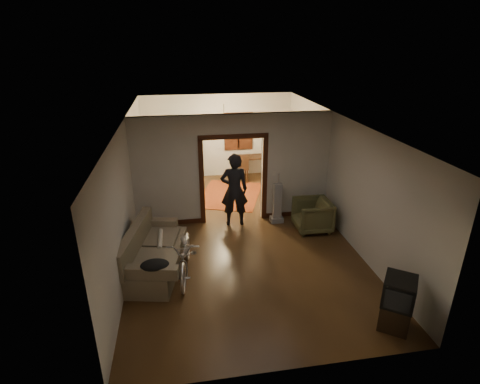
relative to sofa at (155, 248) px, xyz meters
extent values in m
cube|color=#372211|center=(1.93, 1.30, -0.49)|extent=(5.00, 8.50, 0.01)
cube|color=white|center=(1.93, 1.30, 2.31)|extent=(5.00, 8.50, 0.01)
cube|color=beige|center=(1.93, 5.55, 0.91)|extent=(5.00, 0.02, 2.80)
cube|color=beige|center=(-0.57, 1.30, 0.91)|extent=(0.02, 8.50, 2.80)
cube|color=beige|center=(4.43, 1.30, 0.91)|extent=(0.02, 8.50, 2.80)
cube|color=beige|center=(1.93, 2.05, 0.91)|extent=(5.00, 0.14, 2.80)
cube|color=#37180C|center=(1.93, 2.05, 0.61)|extent=(1.74, 0.20, 2.32)
cube|color=black|center=(2.63, 5.51, 1.06)|extent=(0.98, 0.06, 1.28)
sphere|color=#FFE0A5|center=(1.93, 3.80, 1.86)|extent=(0.24, 0.24, 0.24)
cube|color=silver|center=(2.98, 1.98, 0.76)|extent=(0.08, 0.01, 0.12)
cube|color=brown|center=(0.00, 0.00, 0.00)|extent=(1.35, 2.26, 0.97)
cylinder|color=beige|center=(0.10, 0.30, 0.04)|extent=(0.10, 0.78, 0.10)
ellipsoid|color=black|center=(0.05, -0.91, 0.19)|extent=(0.52, 0.39, 0.15)
imported|color=silver|center=(0.61, -0.28, -0.02)|extent=(0.78, 1.82, 0.93)
imported|color=#4F4F2C|center=(3.78, 1.14, -0.09)|extent=(0.89, 0.87, 0.79)
cube|color=black|center=(3.98, -2.36, -0.26)|extent=(0.67, 0.68, 0.46)
cube|color=black|center=(3.98, -2.36, 0.21)|extent=(0.71, 0.72, 0.46)
cube|color=gray|center=(3.03, 1.70, 0.05)|extent=(0.39, 0.34, 1.06)
imported|color=black|center=(1.91, 1.76, 0.46)|extent=(0.71, 0.49, 1.90)
cube|color=maroon|center=(2.07, 3.69, -0.48)|extent=(2.41, 2.73, 0.02)
cube|color=#21321E|center=(0.76, 5.08, 0.48)|extent=(1.07, 0.75, 1.94)
sphere|color=#1E5972|center=(0.76, 5.08, 1.45)|extent=(0.26, 0.26, 0.26)
cube|color=black|center=(3.02, 5.12, -0.11)|extent=(1.12, 0.79, 0.75)
cube|color=black|center=(2.59, 4.77, 0.01)|extent=(0.44, 0.44, 0.99)
camera|label=1|loc=(0.63, -6.83, 3.98)|focal=28.00mm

